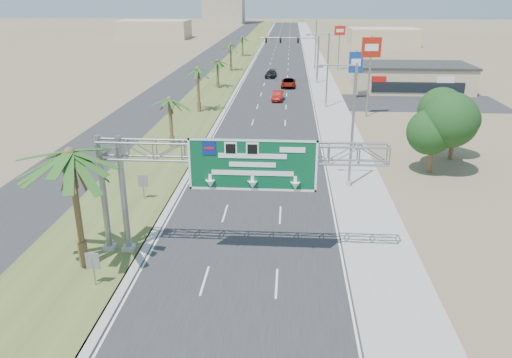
{
  "coord_description": "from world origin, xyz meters",
  "views": [
    {
      "loc": [
        2.47,
        -16.67,
        15.02
      ],
      "look_at": [
        0.52,
        12.09,
        4.2
      ],
      "focal_mm": 35.0,
      "sensor_mm": 36.0,
      "label": 1
    }
  ],
  "objects_px": {
    "pole_sign_red_near": "(371,53)",
    "car_left_lane": "(236,168)",
    "signal_mast": "(306,55)",
    "pole_sign_blue": "(356,64)",
    "car_mid_lane": "(278,96)",
    "sign_gantry": "(226,161)",
    "store_building": "(411,78)",
    "pole_sign_red_far": "(340,35)",
    "car_right_lane": "(288,83)",
    "car_far": "(271,74)",
    "palm_near": "(70,154)"
  },
  "relations": [
    {
      "from": "sign_gantry",
      "to": "pole_sign_blue",
      "type": "height_order",
      "value": "sign_gantry"
    },
    {
      "from": "car_mid_lane",
      "to": "store_building",
      "type": "bearing_deg",
      "value": 27.33
    },
    {
      "from": "palm_near",
      "to": "signal_mast",
      "type": "bearing_deg",
      "value": 77.34
    },
    {
      "from": "signal_mast",
      "to": "sign_gantry",
      "type": "bearing_deg",
      "value": -95.74
    },
    {
      "from": "pole_sign_blue",
      "to": "palm_near",
      "type": "bearing_deg",
      "value": -112.85
    },
    {
      "from": "car_right_lane",
      "to": "car_far",
      "type": "distance_m",
      "value": 10.62
    },
    {
      "from": "store_building",
      "to": "pole_sign_red_far",
      "type": "height_order",
      "value": "pole_sign_red_far"
    },
    {
      "from": "car_far",
      "to": "pole_sign_red_near",
      "type": "height_order",
      "value": "pole_sign_red_near"
    },
    {
      "from": "sign_gantry",
      "to": "car_left_lane",
      "type": "height_order",
      "value": "sign_gantry"
    },
    {
      "from": "pole_sign_blue",
      "to": "signal_mast",
      "type": "bearing_deg",
      "value": 116.85
    },
    {
      "from": "car_left_lane",
      "to": "car_mid_lane",
      "type": "bearing_deg",
      "value": 83.22
    },
    {
      "from": "pole_sign_blue",
      "to": "car_mid_lane",
      "type": "bearing_deg",
      "value": -170.15
    },
    {
      "from": "store_building",
      "to": "pole_sign_red_near",
      "type": "distance_m",
      "value": 22.05
    },
    {
      "from": "store_building",
      "to": "palm_near",
      "type": "bearing_deg",
      "value": -118.28
    },
    {
      "from": "store_building",
      "to": "car_mid_lane",
      "type": "xyz_separation_m",
      "value": [
        -21.28,
        -9.56,
        -1.3
      ]
    },
    {
      "from": "sign_gantry",
      "to": "pole_sign_red_near",
      "type": "relative_size",
      "value": 1.66
    },
    {
      "from": "palm_near",
      "to": "car_left_lane",
      "type": "xyz_separation_m",
      "value": [
        7.2,
        16.04,
        -6.22
      ]
    },
    {
      "from": "store_building",
      "to": "car_left_lane",
      "type": "bearing_deg",
      "value": -119.77
    },
    {
      "from": "car_left_lane",
      "to": "car_far",
      "type": "xyz_separation_m",
      "value": [
        0.88,
        53.66,
        -0.05
      ]
    },
    {
      "from": "sign_gantry",
      "to": "pole_sign_blue",
      "type": "bearing_deg",
      "value": 74.88
    },
    {
      "from": "store_building",
      "to": "pole_sign_red_far",
      "type": "relative_size",
      "value": 2.01
    },
    {
      "from": "sign_gantry",
      "to": "palm_near",
      "type": "distance_m",
      "value": 8.41
    },
    {
      "from": "signal_mast",
      "to": "car_far",
      "type": "distance_m",
      "value": 9.49
    },
    {
      "from": "store_building",
      "to": "pole_sign_red_far",
      "type": "xyz_separation_m",
      "value": [
        -9.8,
        21.9,
        5.08
      ]
    },
    {
      "from": "store_building",
      "to": "car_mid_lane",
      "type": "distance_m",
      "value": 23.36
    },
    {
      "from": "signal_mast",
      "to": "car_left_lane",
      "type": "bearing_deg",
      "value": -98.51
    },
    {
      "from": "car_right_lane",
      "to": "car_left_lane",
      "type": "bearing_deg",
      "value": -94.33
    },
    {
      "from": "sign_gantry",
      "to": "store_building",
      "type": "relative_size",
      "value": 0.93
    },
    {
      "from": "pole_sign_red_near",
      "to": "pole_sign_blue",
      "type": "bearing_deg",
      "value": 91.69
    },
    {
      "from": "signal_mast",
      "to": "pole_sign_red_near",
      "type": "bearing_deg",
      "value": -73.86
    },
    {
      "from": "sign_gantry",
      "to": "car_right_lane",
      "type": "relative_size",
      "value": 3.29
    },
    {
      "from": "car_far",
      "to": "pole_sign_red_far",
      "type": "relative_size",
      "value": 0.51
    },
    {
      "from": "car_mid_lane",
      "to": "pole_sign_red_far",
      "type": "xyz_separation_m",
      "value": [
        11.48,
        31.46,
        6.38
      ]
    },
    {
      "from": "signal_mast",
      "to": "car_mid_lane",
      "type": "distance_m",
      "value": 16.68
    },
    {
      "from": "sign_gantry",
      "to": "car_mid_lane",
      "type": "height_order",
      "value": "sign_gantry"
    },
    {
      "from": "car_left_lane",
      "to": "sign_gantry",
      "type": "bearing_deg",
      "value": -88.18
    },
    {
      "from": "pole_sign_red_far",
      "to": "pole_sign_blue",
      "type": "bearing_deg",
      "value": -90.31
    },
    {
      "from": "car_mid_lane",
      "to": "pole_sign_red_near",
      "type": "bearing_deg",
      "value": -35.6
    },
    {
      "from": "pole_sign_blue",
      "to": "pole_sign_red_far",
      "type": "relative_size",
      "value": 0.8
    },
    {
      "from": "sign_gantry",
      "to": "car_left_lane",
      "type": "distance_m",
      "value": 15.12
    },
    {
      "from": "store_building",
      "to": "car_left_lane",
      "type": "xyz_separation_m",
      "value": [
        -24.0,
        -41.96,
        -1.29
      ]
    },
    {
      "from": "signal_mast",
      "to": "pole_sign_blue",
      "type": "bearing_deg",
      "value": -63.15
    },
    {
      "from": "pole_sign_red_far",
      "to": "signal_mast",
      "type": "bearing_deg",
      "value": -113.81
    },
    {
      "from": "pole_sign_blue",
      "to": "pole_sign_red_far",
      "type": "distance_m",
      "value": 29.56
    },
    {
      "from": "store_building",
      "to": "pole_sign_red_near",
      "type": "height_order",
      "value": "pole_sign_red_near"
    },
    {
      "from": "car_right_lane",
      "to": "pole_sign_red_far",
      "type": "relative_size",
      "value": 0.57
    },
    {
      "from": "pole_sign_red_near",
      "to": "car_left_lane",
      "type": "bearing_deg",
      "value": -121.95
    },
    {
      "from": "signal_mast",
      "to": "pole_sign_red_near",
      "type": "height_order",
      "value": "pole_sign_red_near"
    },
    {
      "from": "store_building",
      "to": "car_right_lane",
      "type": "distance_m",
      "value": 19.9
    },
    {
      "from": "pole_sign_red_near",
      "to": "pole_sign_red_far",
      "type": "xyz_separation_m",
      "value": [
        -0.18,
        40.81,
        -0.93
      ]
    }
  ]
}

